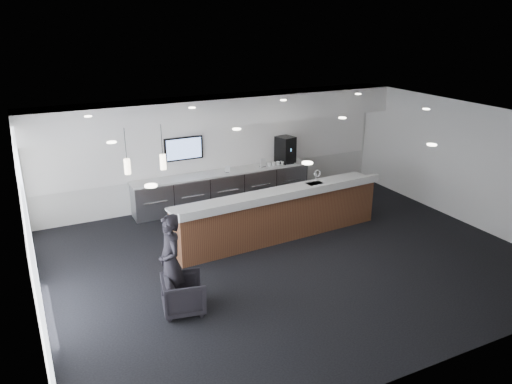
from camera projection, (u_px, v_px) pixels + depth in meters
name	position (u px, v px, depth m)	size (l,w,h in m)	color
ground	(289.00, 258.00, 10.82)	(10.00, 10.00, 0.00)	black
ceiling	(292.00, 122.00, 9.80)	(10.00, 8.00, 0.02)	black
back_wall	(218.00, 149.00, 13.69)	(10.00, 0.02, 3.00)	silver
left_wall	(28.00, 239.00, 8.23)	(0.02, 8.00, 3.00)	silver
right_wall	(465.00, 163.00, 12.39)	(0.02, 8.00, 3.00)	silver
soffit_bulkhead	(223.00, 110.00, 12.92)	(10.00, 0.90, 0.70)	white
alcove_panel	(218.00, 146.00, 13.63)	(9.80, 0.06, 1.40)	white
window_blinds_wall	(31.00, 238.00, 8.24)	(0.04, 7.36, 2.55)	silver
back_credenza	(224.00, 188.00, 13.73)	(5.06, 0.66, 0.95)	gray
wall_tv	(184.00, 149.00, 13.14)	(1.05, 0.08, 0.62)	black
pendant_left	(164.00, 163.00, 9.73)	(0.12, 0.12, 0.30)	#FFEAC6
pendant_right	(128.00, 168.00, 9.44)	(0.12, 0.12, 0.30)	#FFEAC6
ceiling_can_lights	(292.00, 123.00, 9.81)	(7.00, 5.00, 0.02)	white
service_counter	(279.00, 214.00, 11.67)	(5.29, 1.19, 1.49)	#512B1B
coffee_machine	(285.00, 150.00, 14.31)	(0.54, 0.61, 0.75)	black
info_sign_left	(228.00, 169.00, 13.47)	(0.14, 0.02, 0.19)	white
info_sign_right	(263.00, 163.00, 13.94)	(0.19, 0.02, 0.25)	white
armchair	(184.00, 294.00, 8.80)	(0.72, 0.74, 0.67)	black
lounge_guest	(171.00, 262.00, 8.77)	(0.65, 0.42, 1.77)	black
cup_0	(282.00, 163.00, 14.20)	(0.11, 0.11, 0.10)	white
cup_1	(278.00, 163.00, 14.14)	(0.11, 0.11, 0.10)	white
cup_2	(274.00, 164.00, 14.09)	(0.11, 0.11, 0.10)	white
cup_3	(269.00, 164.00, 14.03)	(0.11, 0.11, 0.10)	white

